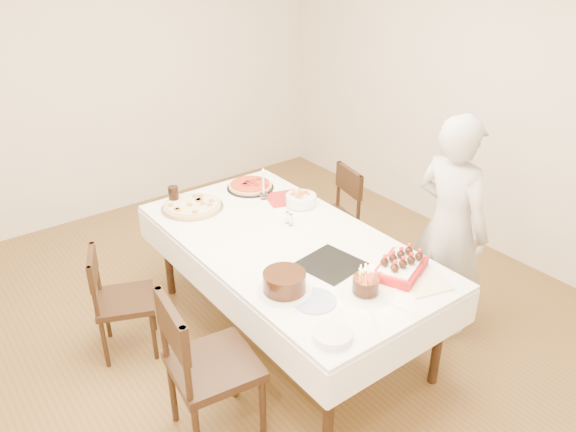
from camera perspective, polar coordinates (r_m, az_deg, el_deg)
floor at (r=4.13m, az=-1.99°, el=-11.30°), size 5.00×5.00×0.00m
wall_back at (r=5.60m, az=-17.61°, el=13.55°), size 4.50×0.04×2.70m
wall_right at (r=5.01m, az=19.72°, el=11.69°), size 0.04×5.00×2.70m
dining_table at (r=3.86m, az=0.00°, el=-7.38°), size 1.90×2.42×0.75m
chair_right_savory at (r=4.61m, az=4.10°, el=-0.40°), size 0.52×0.52×0.86m
chair_left_savory at (r=3.88m, az=-16.18°, el=-8.27°), size 0.52×0.52×0.78m
chair_left_dessert at (r=3.15m, az=-7.52°, el=-14.86°), size 0.55×0.55×0.95m
person at (r=3.90m, az=16.12°, el=-1.09°), size 0.38×0.58×1.57m
pizza_white at (r=4.12m, az=-9.70°, el=1.02°), size 0.47×0.47×0.04m
pizza_pepperoni at (r=4.39m, az=-3.85°, el=3.08°), size 0.38×0.38×0.04m
red_placemat at (r=4.22m, az=-0.36°, el=1.78°), size 0.33×0.33×0.01m
pasta_bowl at (r=4.11m, az=1.32°, el=1.68°), size 0.25×0.25×0.07m
taper_candle at (r=4.17m, az=-2.52°, el=3.32°), size 0.06×0.06×0.25m
shaker_pair at (r=3.83m, az=0.30°, el=-0.38°), size 0.09×0.09×0.08m
cola_glass at (r=4.19m, az=-11.54°, el=2.05°), size 0.09×0.09×0.14m
layer_cake at (r=3.15m, az=-0.37°, el=-6.76°), size 0.37×0.37×0.12m
cake_board at (r=3.43m, az=4.35°, el=-4.93°), size 0.38×0.38×0.01m
birthday_cake at (r=3.16m, az=7.93°, el=-6.41°), size 0.16×0.16×0.15m
strawberry_box at (r=3.39m, az=11.42°, el=-5.05°), size 0.41×0.34×0.09m
box_lid at (r=3.32m, az=13.97°, el=-6.97°), size 0.29×0.24×0.02m
plate_stack at (r=2.86m, az=4.54°, el=-11.99°), size 0.26×0.26×0.04m
china_plate at (r=3.11m, az=2.72°, el=-8.60°), size 0.31×0.31×0.01m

